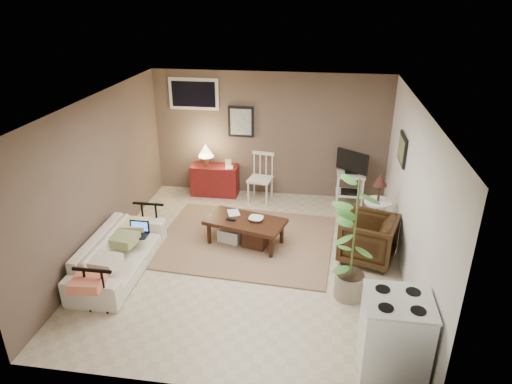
% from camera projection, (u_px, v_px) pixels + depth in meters
% --- Properties ---
extents(floor, '(5.00, 5.00, 0.00)m').
position_uv_depth(floor, '(249.00, 259.00, 6.96)').
color(floor, '#C1B293').
rests_on(floor, ground).
extents(art_back, '(0.50, 0.03, 0.60)m').
position_uv_depth(art_back, '(241.00, 122.00, 8.68)').
color(art_back, black).
extents(art_right, '(0.03, 0.60, 0.45)m').
position_uv_depth(art_right, '(402.00, 149.00, 6.99)').
color(art_right, black).
extents(window, '(0.96, 0.03, 0.60)m').
position_uv_depth(window, '(194.00, 94.00, 8.59)').
color(window, silver).
extents(rug, '(2.92, 2.40, 0.03)m').
position_uv_depth(rug, '(245.00, 240.00, 7.43)').
color(rug, '#8E7152').
rests_on(rug, floor).
extents(coffee_table, '(1.35, 0.93, 0.46)m').
position_uv_depth(coffee_table, '(245.00, 230.00, 7.25)').
color(coffee_table, '#331B0D').
rests_on(coffee_table, floor).
extents(sofa, '(0.56, 1.93, 0.76)m').
position_uv_depth(sofa, '(118.00, 248.00, 6.53)').
color(sofa, white).
rests_on(sofa, floor).
extents(sofa_pillows, '(0.37, 1.84, 0.13)m').
position_uv_depth(sofa_pillows, '(114.00, 251.00, 6.28)').
color(sofa_pillows, beige).
rests_on(sofa_pillows, sofa).
extents(sofa_end_rails, '(0.52, 1.93, 0.65)m').
position_uv_depth(sofa_end_rails, '(126.00, 251.00, 6.53)').
color(sofa_end_rails, black).
rests_on(sofa_end_rails, floor).
extents(laptop, '(0.30, 0.22, 0.20)m').
position_uv_depth(laptop, '(139.00, 231.00, 6.76)').
color(laptop, black).
rests_on(laptop, sofa).
extents(red_console, '(0.91, 0.40, 1.05)m').
position_uv_depth(red_console, '(214.00, 177.00, 9.00)').
color(red_console, maroon).
rests_on(red_console, floor).
extents(spindle_chair, '(0.48, 0.48, 0.94)m').
position_uv_depth(spindle_chair, '(260.00, 179.00, 8.70)').
color(spindle_chair, silver).
rests_on(spindle_chair, floor).
extents(tv_stand, '(0.56, 0.42, 1.08)m').
position_uv_depth(tv_stand, '(351.00, 178.00, 8.43)').
color(tv_stand, silver).
rests_on(tv_stand, floor).
extents(side_table, '(0.44, 0.44, 1.17)m').
position_uv_depth(side_table, '(378.00, 200.00, 7.19)').
color(side_table, silver).
rests_on(side_table, floor).
extents(armchair, '(0.90, 0.93, 0.78)m').
position_uv_depth(armchair, '(368.00, 237.00, 6.79)').
color(armchair, black).
rests_on(armchair, floor).
extents(potted_plant, '(0.43, 0.43, 1.74)m').
position_uv_depth(potted_plant, '(354.00, 236.00, 5.74)').
color(potted_plant, gray).
rests_on(potted_plant, floor).
extents(stove, '(0.69, 0.65, 0.91)m').
position_uv_depth(stove, '(394.00, 334.00, 4.79)').
color(stove, white).
rests_on(stove, floor).
extents(bowl, '(0.23, 0.08, 0.23)m').
position_uv_depth(bowl, '(256.00, 214.00, 7.11)').
color(bowl, '#331B0D').
rests_on(bowl, coffee_table).
extents(book_table, '(0.18, 0.08, 0.25)m').
position_uv_depth(book_table, '(228.00, 207.00, 7.31)').
color(book_table, '#331B0D').
rests_on(book_table, coffee_table).
extents(book_console, '(0.15, 0.04, 0.20)m').
position_uv_depth(book_console, '(225.00, 163.00, 8.75)').
color(book_console, '#331B0D').
rests_on(book_console, red_console).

